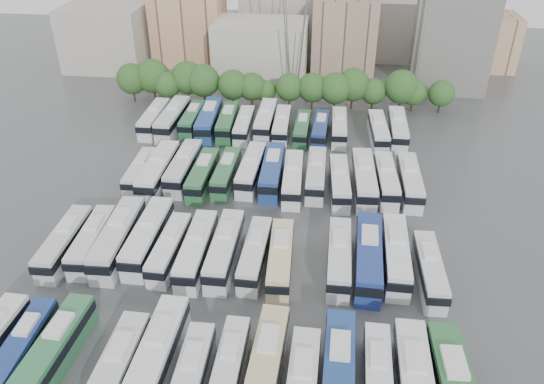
# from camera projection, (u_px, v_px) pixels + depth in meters

# --- Properties ---
(ground) EXTENTS (220.00, 220.00, 0.00)m
(ground) POSITION_uv_depth(u_px,v_px,m) (249.00, 232.00, 68.57)
(ground) COLOR #424447
(ground) RESTS_ON ground
(tree_line) EXTENTS (65.46, 7.91, 8.44)m
(tree_line) POSITION_uv_depth(u_px,v_px,m) (269.00, 84.00, 102.08)
(tree_line) COLOR black
(tree_line) RESTS_ON ground
(city_buildings) EXTENTS (102.00, 35.00, 20.00)m
(city_buildings) POSITION_uv_depth(u_px,v_px,m) (262.00, 27.00, 125.98)
(city_buildings) COLOR #9E998E
(city_buildings) RESTS_ON ground
(apartment_tower) EXTENTS (14.00, 14.00, 26.00)m
(apartment_tower) POSITION_uv_depth(u_px,v_px,m) (455.00, 24.00, 107.66)
(apartment_tower) COLOR silver
(apartment_tower) RESTS_ON ground
(electricity_pylon) EXTENTS (9.00, 6.91, 33.83)m
(electricity_pylon) POSITION_uv_depth(u_px,v_px,m) (296.00, 0.00, 100.93)
(electricity_pylon) COLOR slate
(electricity_pylon) RESTS_ON ground
(bus_r0_s1) EXTENTS (2.60, 10.84, 3.38)m
(bus_r0_s1) POSITION_uv_depth(u_px,v_px,m) (24.00, 346.00, 50.07)
(bus_r0_s1) COLOR navy
(bus_r0_s1) RESTS_ON ground
(bus_r0_s2) EXTENTS (3.30, 12.44, 3.87)m
(bus_r0_s2) POSITION_uv_depth(u_px,v_px,m) (55.00, 351.00, 49.33)
(bus_r0_s2) COLOR #317248
(bus_r0_s2) RESTS_ON ground
(bus_r0_s4) EXTENTS (2.89, 12.37, 3.87)m
(bus_r0_s4) POSITION_uv_depth(u_px,v_px,m) (116.00, 373.00, 47.17)
(bus_r0_s4) COLOR silver
(bus_r0_s4) RESTS_ON ground
(bus_r0_s5) EXTENTS (3.15, 13.25, 4.14)m
(bus_r0_s5) POSITION_uv_depth(u_px,v_px,m) (157.00, 357.00, 48.48)
(bus_r0_s5) COLOR silver
(bus_r0_s5) RESTS_ON ground
(bus_r0_s6) EXTENTS (2.58, 11.44, 3.58)m
(bus_r0_s6) POSITION_uv_depth(u_px,v_px,m) (190.00, 381.00, 46.62)
(bus_r0_s6) COLOR silver
(bus_r0_s6) RESTS_ON ground
(bus_r0_s7) EXTENTS (2.47, 10.89, 3.41)m
(bus_r0_s7) POSITION_uv_depth(u_px,v_px,m) (229.00, 370.00, 47.75)
(bus_r0_s7) COLOR silver
(bus_r0_s7) RESTS_ON ground
(bus_r0_s8) EXTENTS (3.29, 12.67, 3.94)m
(bus_r0_s8) POSITION_uv_depth(u_px,v_px,m) (266.00, 366.00, 47.81)
(bus_r0_s8) COLOR #C6BD88
(bus_r0_s8) RESTS_ON ground
(bus_r0_s10) EXTENTS (3.19, 13.00, 4.06)m
(bus_r0_s10) POSITION_uv_depth(u_px,v_px,m) (338.00, 373.00, 46.99)
(bus_r0_s10) COLOR navy
(bus_r0_s10) RESTS_ON ground
(bus_r0_s11) EXTENTS (2.75, 11.16, 3.48)m
(bus_r0_s11) POSITION_uv_depth(u_px,v_px,m) (378.00, 379.00, 46.83)
(bus_r0_s11) COLOR silver
(bus_r0_s11) RESTS_ON ground
(bus_r1_s0) EXTENTS (2.86, 12.12, 3.79)m
(bus_r1_s0) POSITION_uv_depth(u_px,v_px,m) (65.00, 242.00, 63.65)
(bus_r1_s0) COLOR silver
(bus_r1_s0) RESTS_ON ground
(bus_r1_s1) EXTENTS (3.03, 11.68, 3.63)m
(bus_r1_s1) POSITION_uv_depth(u_px,v_px,m) (92.00, 240.00, 64.07)
(bus_r1_s1) COLOR silver
(bus_r1_s1) RESTS_ON ground
(bus_r1_s2) EXTENTS (3.35, 13.72, 4.28)m
(bus_r1_s2) POSITION_uv_depth(u_px,v_px,m) (118.00, 238.00, 64.02)
(bus_r1_s2) COLOR silver
(bus_r1_s2) RESTS_ON ground
(bus_r1_s3) EXTENTS (3.00, 13.18, 4.13)m
(bus_r1_s3) POSITION_uv_depth(u_px,v_px,m) (148.00, 236.00, 64.35)
(bus_r1_s3) COLOR silver
(bus_r1_s3) RESTS_ON ground
(bus_r1_s4) EXTENTS (2.83, 11.39, 3.55)m
(bus_r1_s4) POSITION_uv_depth(u_px,v_px,m) (170.00, 248.00, 62.81)
(bus_r1_s4) COLOR silver
(bus_r1_s4) RESTS_ON ground
(bus_r1_s5) EXTENTS (2.74, 12.51, 3.92)m
(bus_r1_s5) POSITION_uv_depth(u_px,v_px,m) (197.00, 250.00, 62.28)
(bus_r1_s5) COLOR silver
(bus_r1_s5) RESTS_ON ground
(bus_r1_s6) EXTENTS (2.89, 12.64, 3.96)m
(bus_r1_s6) POSITION_uv_depth(u_px,v_px,m) (225.00, 249.00, 62.31)
(bus_r1_s6) COLOR silver
(bus_r1_s6) RESTS_ON ground
(bus_r1_s7) EXTENTS (2.88, 11.63, 3.63)m
(bus_r1_s7) POSITION_uv_depth(u_px,v_px,m) (255.00, 254.00, 61.85)
(bus_r1_s7) COLOR silver
(bus_r1_s7) RESTS_ON ground
(bus_r1_s8) EXTENTS (3.03, 12.08, 3.76)m
(bus_r1_s8) POSITION_uv_depth(u_px,v_px,m) (281.00, 258.00, 61.05)
(bus_r1_s8) COLOR beige
(bus_r1_s8) RESTS_ON ground
(bus_r1_s10) EXTENTS (2.78, 12.20, 3.82)m
(bus_r1_s10) POSITION_uv_depth(u_px,v_px,m) (339.00, 257.00, 61.16)
(bus_r1_s10) COLOR silver
(bus_r1_s10) RESTS_ON ground
(bus_r1_s11) EXTENTS (3.50, 13.60, 4.23)m
(bus_r1_s11) POSITION_uv_depth(u_px,v_px,m) (368.00, 257.00, 60.94)
(bus_r1_s11) COLOR navy
(bus_r1_s11) RESTS_ON ground
(bus_r1_s12) EXTENTS (3.13, 12.78, 3.99)m
(bus_r1_s12) POSITION_uv_depth(u_px,v_px,m) (396.00, 255.00, 61.45)
(bus_r1_s12) COLOR silver
(bus_r1_s12) RESTS_ON ground
(bus_r1_s13) EXTENTS (2.65, 11.41, 3.57)m
(bus_r1_s13) POSITION_uv_depth(u_px,v_px,m) (430.00, 270.00, 59.44)
(bus_r1_s13) COLOR silver
(bus_r1_s13) RESTS_ON ground
(bus_r2_s1) EXTENTS (2.64, 10.99, 3.43)m
(bus_r2_s1) POSITION_uv_depth(u_px,v_px,m) (140.00, 171.00, 78.84)
(bus_r2_s1) COLOR silver
(bus_r2_s1) RESTS_ON ground
(bus_r2_s2) EXTENTS (3.01, 13.65, 4.28)m
(bus_r2_s2) POSITION_uv_depth(u_px,v_px,m) (159.00, 171.00, 78.15)
(bus_r2_s2) COLOR white
(bus_r2_s2) RESTS_ON ground
(bus_r2_s3) EXTENTS (3.06, 12.94, 4.04)m
(bus_r2_s3) POSITION_uv_depth(u_px,v_px,m) (184.00, 167.00, 79.30)
(bus_r2_s3) COLOR silver
(bus_r2_s3) RESTS_ON ground
(bus_r2_s4) EXTENTS (2.80, 12.00, 3.75)m
(bus_r2_s4) POSITION_uv_depth(u_px,v_px,m) (203.00, 175.00, 77.65)
(bus_r2_s4) COLOR #2D6A3C
(bus_r2_s4) RESTS_ON ground
(bus_r2_s5) EXTENTS (2.78, 11.59, 3.62)m
(bus_r2_s5) POSITION_uv_depth(u_px,v_px,m) (226.00, 173.00, 78.27)
(bus_r2_s5) COLOR #2D6B3D
(bus_r2_s5) RESTS_ON ground
(bus_r2_s6) EXTENTS (3.21, 12.56, 3.91)m
(bus_r2_s6) POSITION_uv_depth(u_px,v_px,m) (251.00, 169.00, 78.93)
(bus_r2_s6) COLOR silver
(bus_r2_s6) RESTS_ON ground
(bus_r2_s7) EXTENTS (2.98, 13.04, 4.08)m
(bus_r2_s7) POSITION_uv_depth(u_px,v_px,m) (272.00, 171.00, 78.20)
(bus_r2_s7) COLOR navy
(bus_r2_s7) RESTS_ON ground
(bus_r2_s8) EXTENTS (3.07, 12.40, 3.87)m
(bus_r2_s8) POSITION_uv_depth(u_px,v_px,m) (293.00, 178.00, 76.64)
(bus_r2_s8) COLOR silver
(bus_r2_s8) RESTS_ON ground
(bus_r2_s9) EXTENTS (2.70, 12.29, 3.85)m
(bus_r2_s9) POSITION_uv_depth(u_px,v_px,m) (316.00, 174.00, 77.64)
(bus_r2_s9) COLOR silver
(bus_r2_s9) RESTS_ON ground
(bus_r2_s10) EXTENTS (3.22, 12.08, 3.75)m
(bus_r2_s10) POSITION_uv_depth(u_px,v_px,m) (340.00, 182.00, 75.80)
(bus_r2_s10) COLOR silver
(bus_r2_s10) RESTS_ON ground
(bus_r2_s11) EXTENTS (3.38, 13.52, 4.21)m
(bus_r2_s11) POSITION_uv_depth(u_px,v_px,m) (364.00, 179.00, 76.11)
(bus_r2_s11) COLOR silver
(bus_r2_s11) RESTS_ON ground
(bus_r2_s12) EXTENTS (3.12, 12.27, 3.82)m
(bus_r2_s12) POSITION_uv_depth(u_px,v_px,m) (386.00, 179.00, 76.39)
(bus_r2_s12) COLOR silver
(bus_r2_s12) RESTS_ON ground
(bus_r2_s13) EXTENTS (2.73, 12.49, 3.92)m
(bus_r2_s13) POSITION_uv_depth(u_px,v_px,m) (410.00, 181.00, 75.89)
(bus_r2_s13) COLOR silver
(bus_r2_s13) RESTS_ON ground
(bus_r3_s0) EXTENTS (2.76, 12.41, 3.89)m
(bus_r3_s0) POSITION_uv_depth(u_px,v_px,m) (154.00, 118.00, 94.82)
(bus_r3_s0) COLOR silver
(bus_r3_s0) RESTS_ON ground
(bus_r3_s1) EXTENTS (3.28, 13.76, 4.30)m
(bus_r3_s1) POSITION_uv_depth(u_px,v_px,m) (173.00, 118.00, 94.32)
(bus_r3_s1) COLOR silver
(bus_r3_s1) RESTS_ON ground
(bus_r3_s2) EXTENTS (2.54, 11.52, 3.61)m
(bus_r3_s2) POSITION_uv_depth(u_px,v_px,m) (192.00, 119.00, 95.00)
(bus_r3_s2) COLOR #2D6A42
(bus_r3_s2) RESTS_ON ground
(bus_r3_s3) EXTENTS (3.61, 13.82, 4.30)m
(bus_r3_s3) POSITION_uv_depth(u_px,v_px,m) (209.00, 120.00, 93.82)
(bus_r3_s3) COLOR navy
(bus_r3_s3) RESTS_ON ground
(bus_r3_s4) EXTENTS (3.16, 12.35, 3.84)m
(bus_r3_s4) POSITION_uv_depth(u_px,v_px,m) (228.00, 122.00, 93.56)
(bus_r3_s4) COLOR #2A6337
(bus_r3_s4) RESTS_ON ground
(bus_r3_s5) EXTENTS (2.69, 11.47, 3.59)m
(bus_r3_s5) POSITION_uv_depth(u_px,v_px,m) (244.00, 125.00, 92.71)
(bus_r3_s5) COLOR silver
(bus_r3_s5) RESTS_ON ground
(bus_r3_s6) EXTENTS (2.89, 12.90, 4.04)m
(bus_r3_s6) POSITION_uv_depth(u_px,v_px,m) (266.00, 120.00, 94.13)
(bus_r3_s6) COLOR silver
(bus_r3_s6) RESTS_ON ground
(bus_r3_s7) EXTENTS (2.79, 11.89, 3.72)m
(bus_r3_s7) POSITION_uv_depth(u_px,v_px,m) (282.00, 125.00, 92.52)
(bus_r3_s7) COLOR silver
(bus_r3_s7) RESTS_ON ground
(bus_r3_s8) EXTENTS (2.59, 10.89, 3.40)m
(bus_r3_s8) POSITION_uv_depth(u_px,v_px,m) (302.00, 128.00, 91.72)
(bus_r3_s8) COLOR #2A6238
(bus_r3_s8) RESTS_ON ground
(bus_r3_s9) EXTENTS (2.94, 11.32, 3.52)m
(bus_r3_s9) POSITION_uv_depth(u_px,v_px,m) (320.00, 129.00, 91.36)
(bus_r3_s9) COLOR navy
(bus_r3_s9) RESTS_ON ground
(bus_r3_s10) EXTENTS (2.63, 11.76, 3.68)m
(bus_r3_s10) POSITION_uv_depth(u_px,v_px,m) (339.00, 127.00, 91.93)
(bus_r3_s10) COLOR silver
(bus_r3_s10) RESTS_ON ground
(bus_r3_s12) EXTENTS (3.20, 12.21, 3.80)m
(bus_r3_s12) POSITION_uv_depth(u_px,v_px,m) (378.00, 131.00, 90.40)
(bus_r3_s12) COLOR silver
(bus_r3_s12) RESTS_ON ground
(bus_r3_s13) EXTENTS (3.05, 12.79, 4.00)m
(bus_r3_s13) POSITION_uv_depth(u_px,v_px,m) (398.00, 128.00, 91.05)
(bus_r3_s13) COLOR silver
(bus_r3_s13) RESTS_ON ground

